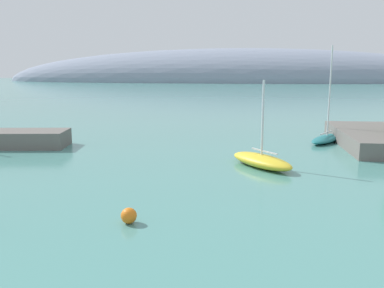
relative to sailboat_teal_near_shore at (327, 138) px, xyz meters
The scene contains 4 objects.
distant_ridge 196.46m from the sailboat_teal_near_shore, 93.21° to the left, with size 275.71×61.33×37.69m, color gray.
sailboat_teal_near_shore is the anchor object (origin of this frame).
sailboat_yellow_outer_mooring 15.01m from the sailboat_teal_near_shore, 121.52° to the right, with size 6.02×6.62×7.20m.
mooring_buoy_orange 30.59m from the sailboat_teal_near_shore, 120.41° to the right, with size 0.86×0.86×0.86m, color orange.
Camera 1 is at (7.95, -6.32, 8.21)m, focal length 38.71 mm.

